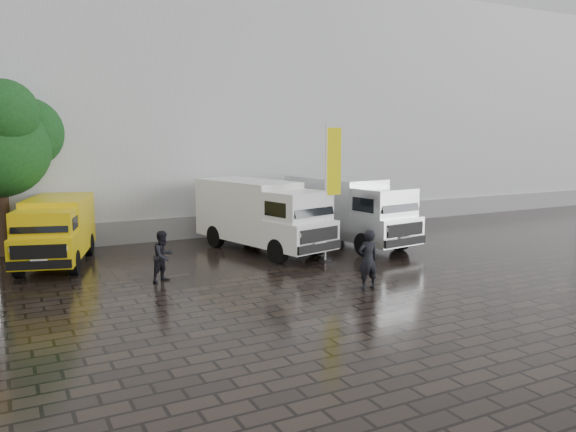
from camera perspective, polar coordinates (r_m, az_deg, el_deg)
name	(u,v)px	position (r m, az deg, el deg)	size (l,w,h in m)	color
ground	(337,269)	(19.62, 4.96, -5.38)	(120.00, 120.00, 0.00)	black
exhibition_hall	(223,112)	(34.38, -6.59, 10.50)	(44.00, 16.00, 12.00)	silver
hall_plinth	(284,220)	(27.29, -0.39, -0.42)	(44.00, 0.15, 1.00)	gray
van_yellow	(56,232)	(21.58, -22.52, -1.54)	(1.96, 5.10, 2.36)	#DAB90B
van_white	(262,217)	(22.31, -2.62, -0.06)	(2.14, 6.42, 2.78)	white
van_silver	(349,212)	(23.71, 6.17, 0.41)	(2.15, 6.45, 2.80)	silver
flagpole	(330,184)	(20.49, 4.31, 3.26)	(0.88, 0.50, 5.07)	black
wheelie_bin	(400,213)	(30.32, 11.26, 0.30)	(0.61, 0.61, 1.01)	black
person_front	(368,259)	(17.03, 8.13, -4.40)	(0.66, 0.43, 1.81)	black
person_tent	(163,256)	(18.18, -12.54, -4.01)	(0.79, 0.62, 1.63)	black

